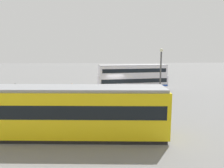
% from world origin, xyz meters
% --- Properties ---
extents(ground_plane, '(160.00, 160.00, 0.00)m').
position_xyz_m(ground_plane, '(0.00, 0.00, 0.00)').
color(ground_plane, slate).
extents(double_decker_bus, '(11.20, 3.98, 3.83)m').
position_xyz_m(double_decker_bus, '(-2.83, -2.67, 1.95)').
color(double_decker_bus, silver).
rests_on(double_decker_bus, ground).
extents(tram_yellow, '(13.52, 3.59, 3.51)m').
position_xyz_m(tram_yellow, '(4.49, 15.90, 1.82)').
color(tram_yellow, yellow).
rests_on(tram_yellow, ground).
extents(pedestrian_near_railing, '(0.45, 0.45, 1.80)m').
position_xyz_m(pedestrian_near_railing, '(5.96, 3.00, 1.05)').
color(pedestrian_near_railing, '#4C3F2D').
rests_on(pedestrian_near_railing, ground).
extents(pedestrian_railing, '(8.50, 0.86, 1.08)m').
position_xyz_m(pedestrian_railing, '(5.71, 6.61, 0.74)').
color(pedestrian_railing, gray).
rests_on(pedestrian_railing, ground).
extents(info_sign, '(1.23, 0.31, 2.48)m').
position_xyz_m(info_sign, '(11.49, 7.05, 1.75)').
color(info_sign, slate).
rests_on(info_sign, ground).
extents(street_lamp, '(0.36, 0.36, 6.18)m').
position_xyz_m(street_lamp, '(-4.02, 8.42, 3.65)').
color(street_lamp, '#4C4C51').
rests_on(street_lamp, ground).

